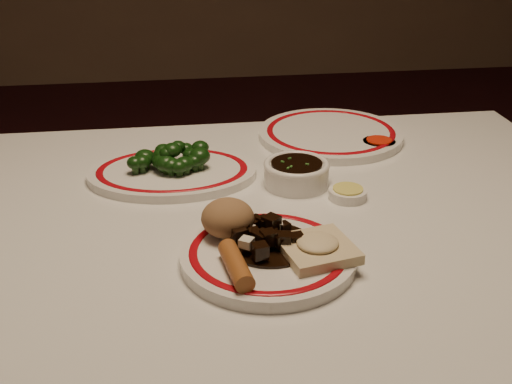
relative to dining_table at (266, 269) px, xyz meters
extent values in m
cube|color=white|center=(0.00, 0.00, 0.07)|extent=(1.20, 0.90, 0.04)
cylinder|color=black|center=(-0.54, 0.39, -0.30)|extent=(0.06, 0.06, 0.71)
cylinder|color=black|center=(0.54, 0.39, -0.30)|extent=(0.06, 0.06, 0.71)
cylinder|color=white|center=(-0.02, -0.12, 0.10)|extent=(0.27, 0.27, 0.02)
torus|color=#A00810|center=(-0.02, -0.12, 0.11)|extent=(0.23, 0.23, 0.00)
ellipsoid|color=#926945|center=(-0.07, -0.07, 0.14)|extent=(0.08, 0.08, 0.05)
cylinder|color=#9F5A27|center=(-0.07, -0.17, 0.12)|extent=(0.04, 0.10, 0.03)
cube|color=beige|center=(0.05, -0.14, 0.12)|extent=(0.11, 0.11, 0.01)
ellipsoid|color=beige|center=(0.05, -0.14, 0.13)|extent=(0.06, 0.06, 0.02)
cylinder|color=black|center=(-0.01, -0.11, 0.11)|extent=(0.12, 0.12, 0.00)
cube|color=black|center=(-0.02, -0.11, 0.12)|extent=(0.02, 0.02, 0.01)
cube|color=black|center=(-0.06, -0.11, 0.13)|extent=(0.02, 0.02, 0.02)
cube|color=black|center=(-0.03, -0.07, 0.12)|extent=(0.03, 0.03, 0.02)
cube|color=black|center=(-0.04, -0.11, 0.13)|extent=(0.02, 0.02, 0.01)
cube|color=black|center=(0.00, -0.13, 0.13)|extent=(0.02, 0.02, 0.01)
cube|color=black|center=(-0.03, -0.15, 0.13)|extent=(0.02, 0.02, 0.02)
cube|color=black|center=(-0.02, -0.13, 0.13)|extent=(0.02, 0.02, 0.02)
cube|color=black|center=(0.02, -0.12, 0.12)|extent=(0.02, 0.02, 0.02)
cube|color=black|center=(0.00, -0.13, 0.13)|extent=(0.02, 0.02, 0.02)
cube|color=black|center=(-0.01, -0.08, 0.13)|extent=(0.02, 0.02, 0.02)
cube|color=black|center=(-0.01, -0.11, 0.12)|extent=(0.03, 0.03, 0.02)
cube|color=black|center=(-0.01, -0.10, 0.12)|extent=(0.02, 0.02, 0.01)
cube|color=black|center=(-0.02, -0.08, 0.13)|extent=(0.02, 0.02, 0.02)
cube|color=black|center=(-0.03, -0.11, 0.12)|extent=(0.02, 0.02, 0.02)
cube|color=black|center=(-0.05, -0.10, 0.13)|extent=(0.03, 0.03, 0.02)
cube|color=black|center=(0.01, -0.09, 0.12)|extent=(0.02, 0.02, 0.01)
cube|color=black|center=(-0.01, -0.09, 0.12)|extent=(0.02, 0.02, 0.02)
cube|color=black|center=(-0.01, -0.09, 0.13)|extent=(0.03, 0.03, 0.02)
cube|color=black|center=(-0.02, -0.12, 0.13)|extent=(0.03, 0.03, 0.02)
cube|color=beige|center=(0.00, -0.08, 0.12)|extent=(0.02, 0.02, 0.01)
cube|color=beige|center=(-0.05, -0.13, 0.13)|extent=(0.02, 0.02, 0.01)
cube|color=beige|center=(-0.04, -0.09, 0.12)|extent=(0.02, 0.02, 0.01)
torus|color=#A00810|center=(-0.14, 0.18, 0.11)|extent=(0.27, 0.27, 0.00)
cylinder|color=#23471C|center=(-0.11, 0.22, 0.11)|extent=(0.01, 0.01, 0.01)
ellipsoid|color=black|center=(-0.11, 0.22, 0.13)|extent=(0.03, 0.03, 0.02)
cylinder|color=#23471C|center=(-0.10, 0.17, 0.11)|extent=(0.01, 0.01, 0.01)
ellipsoid|color=black|center=(-0.10, 0.17, 0.13)|extent=(0.03, 0.03, 0.02)
cylinder|color=#23471C|center=(-0.19, 0.19, 0.11)|extent=(0.01, 0.01, 0.01)
ellipsoid|color=black|center=(-0.19, 0.19, 0.13)|extent=(0.03, 0.03, 0.02)
cylinder|color=#23471C|center=(-0.11, 0.20, 0.11)|extent=(0.01, 0.01, 0.01)
ellipsoid|color=black|center=(-0.11, 0.20, 0.12)|extent=(0.03, 0.03, 0.02)
cylinder|color=#23471C|center=(-0.15, 0.16, 0.11)|extent=(0.01, 0.01, 0.01)
ellipsoid|color=black|center=(-0.15, 0.16, 0.13)|extent=(0.04, 0.04, 0.03)
cylinder|color=#23471C|center=(-0.19, 0.17, 0.11)|extent=(0.01, 0.01, 0.01)
ellipsoid|color=black|center=(-0.19, 0.17, 0.13)|extent=(0.03, 0.03, 0.02)
cylinder|color=#23471C|center=(-0.16, 0.20, 0.11)|extent=(0.01, 0.01, 0.01)
ellipsoid|color=black|center=(-0.16, 0.20, 0.13)|extent=(0.03, 0.03, 0.02)
cylinder|color=#23471C|center=(-0.12, 0.16, 0.11)|extent=(0.01, 0.01, 0.01)
ellipsoid|color=black|center=(-0.12, 0.16, 0.13)|extent=(0.03, 0.03, 0.03)
cylinder|color=#23471C|center=(-0.19, 0.20, 0.11)|extent=(0.01, 0.01, 0.01)
ellipsoid|color=black|center=(-0.19, 0.20, 0.13)|extent=(0.04, 0.04, 0.03)
cylinder|color=#23471C|center=(-0.10, 0.18, 0.11)|extent=(0.01, 0.01, 0.01)
ellipsoid|color=black|center=(-0.10, 0.18, 0.12)|extent=(0.03, 0.03, 0.03)
cylinder|color=#23471C|center=(-0.16, 0.18, 0.11)|extent=(0.01, 0.01, 0.02)
ellipsoid|color=black|center=(-0.16, 0.18, 0.13)|extent=(0.04, 0.04, 0.03)
cylinder|color=#23471C|center=(-0.16, 0.17, 0.11)|extent=(0.01, 0.01, 0.01)
ellipsoid|color=black|center=(-0.16, 0.17, 0.13)|extent=(0.04, 0.04, 0.03)
cylinder|color=#23471C|center=(-0.09, 0.18, 0.11)|extent=(0.01, 0.01, 0.01)
ellipsoid|color=black|center=(-0.09, 0.18, 0.13)|extent=(0.04, 0.04, 0.03)
cylinder|color=#23471C|center=(-0.15, 0.17, 0.11)|extent=(0.01, 0.01, 0.01)
ellipsoid|color=black|center=(-0.15, 0.17, 0.13)|extent=(0.03, 0.03, 0.03)
cylinder|color=#23471C|center=(-0.10, 0.17, 0.11)|extent=(0.01, 0.01, 0.01)
ellipsoid|color=black|center=(-0.10, 0.17, 0.13)|extent=(0.03, 0.03, 0.02)
cylinder|color=#23471C|center=(-0.13, 0.15, 0.11)|extent=(0.01, 0.01, 0.01)
ellipsoid|color=black|center=(-0.13, 0.15, 0.12)|extent=(0.03, 0.03, 0.02)
cylinder|color=#23471C|center=(-0.12, 0.16, 0.11)|extent=(0.01, 0.01, 0.01)
ellipsoid|color=black|center=(-0.12, 0.16, 0.12)|extent=(0.03, 0.03, 0.02)
cylinder|color=#23471C|center=(-0.14, 0.16, 0.11)|extent=(0.01, 0.01, 0.01)
ellipsoid|color=black|center=(-0.14, 0.16, 0.13)|extent=(0.03, 0.03, 0.03)
cylinder|color=#23471C|center=(-0.09, 0.17, 0.11)|extent=(0.01, 0.01, 0.01)
ellipsoid|color=black|center=(-0.09, 0.17, 0.13)|extent=(0.03, 0.03, 0.02)
cylinder|color=#23471C|center=(-0.09, 0.22, 0.11)|extent=(0.01, 0.01, 0.01)
ellipsoid|color=black|center=(-0.09, 0.22, 0.13)|extent=(0.03, 0.03, 0.03)
cylinder|color=#23471C|center=(-0.20, 0.17, 0.11)|extent=(0.01, 0.01, 0.01)
ellipsoid|color=black|center=(-0.20, 0.17, 0.13)|extent=(0.03, 0.03, 0.02)
ellipsoid|color=black|center=(-0.14, 0.18, 0.15)|extent=(0.03, 0.03, 0.03)
ellipsoid|color=black|center=(-0.15, 0.17, 0.14)|extent=(0.03, 0.03, 0.02)
ellipsoid|color=black|center=(-0.16, 0.19, 0.14)|extent=(0.03, 0.03, 0.02)
ellipsoid|color=black|center=(-0.13, 0.21, 0.14)|extent=(0.03, 0.03, 0.02)
cylinder|color=white|center=(0.07, 0.12, 0.11)|extent=(0.11, 0.11, 0.04)
cylinder|color=black|center=(0.07, 0.12, 0.13)|extent=(0.09, 0.09, 0.00)
cylinder|color=white|center=(0.26, 0.26, 0.10)|extent=(0.06, 0.06, 0.02)
cylinder|color=red|center=(0.26, 0.26, 0.11)|extent=(0.05, 0.05, 0.00)
cylinder|color=white|center=(0.14, 0.05, 0.10)|extent=(0.06, 0.06, 0.02)
cylinder|color=#DCD35A|center=(0.14, 0.05, 0.11)|extent=(0.05, 0.05, 0.00)
cylinder|color=white|center=(0.18, 0.33, 0.10)|extent=(0.33, 0.33, 0.02)
torus|color=#A00810|center=(0.18, 0.33, 0.11)|extent=(0.28, 0.28, 0.00)
camera|label=1|loc=(-0.14, -0.87, 0.56)|focal=45.00mm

